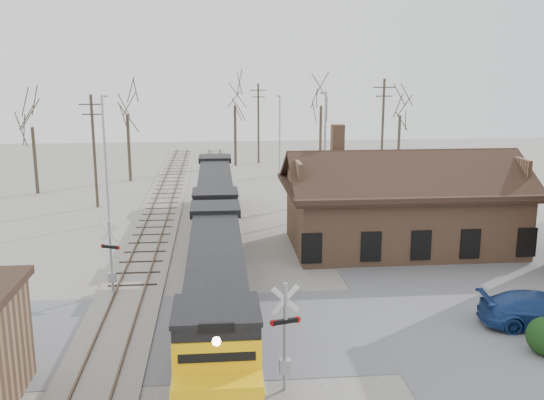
{
  "coord_description": "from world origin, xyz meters",
  "views": [
    {
      "loc": [
        0.09,
        -25.21,
        11.61
      ],
      "look_at": [
        3.29,
        9.0,
        3.98
      ],
      "focal_mm": 40.0,
      "sensor_mm": 36.0,
      "label": 1
    }
  ],
  "objects_px": {
    "locomotive_lead": "(217,293)",
    "locomotive_trailing": "(215,199)",
    "parked_car": "(540,310)",
    "depot": "(401,211)"
  },
  "relations": [
    {
      "from": "locomotive_lead",
      "to": "parked_car",
      "type": "xyz_separation_m",
      "value": [
        14.6,
        0.01,
        -1.36
      ]
    },
    {
      "from": "locomotive_lead",
      "to": "parked_car",
      "type": "height_order",
      "value": "locomotive_lead"
    },
    {
      "from": "locomotive_lead",
      "to": "parked_car",
      "type": "bearing_deg",
      "value": 0.05
    },
    {
      "from": "depot",
      "to": "locomotive_lead",
      "type": "relative_size",
      "value": 0.83
    },
    {
      "from": "depot",
      "to": "locomotive_trailing",
      "type": "xyz_separation_m",
      "value": [
        -11.99,
        5.88,
        -0.26
      ]
    },
    {
      "from": "locomotive_lead",
      "to": "locomotive_trailing",
      "type": "height_order",
      "value": "locomotive_lead"
    },
    {
      "from": "locomotive_lead",
      "to": "parked_car",
      "type": "relative_size",
      "value": 3.39
    },
    {
      "from": "locomotive_trailing",
      "to": "parked_car",
      "type": "relative_size",
      "value": 3.39
    },
    {
      "from": "locomotive_trailing",
      "to": "parked_car",
      "type": "bearing_deg",
      "value": -51.96
    },
    {
      "from": "locomotive_lead",
      "to": "locomotive_trailing",
      "type": "relative_size",
      "value": 1.0
    }
  ]
}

